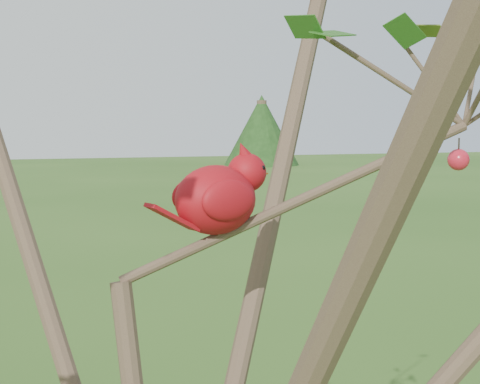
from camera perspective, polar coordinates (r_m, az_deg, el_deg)
The scene contains 2 objects.
crabapple_tree at distance 1.08m, azimuth -4.49°, elevation 0.83°, with size 2.35×2.05×2.95m.
cardinal at distance 1.21m, azimuth -1.60°, elevation -0.30°, with size 0.23×0.15×0.17m.
Camera 1 is at (-0.21, -1.07, 2.21)m, focal length 55.00 mm.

